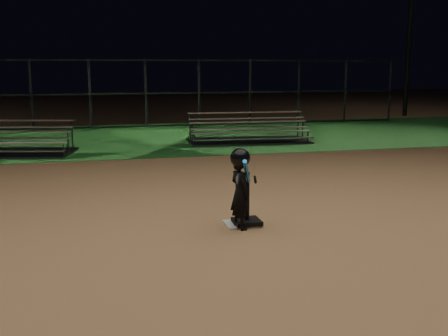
{
  "coord_description": "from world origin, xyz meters",
  "views": [
    {
      "loc": [
        -2.05,
        -7.3,
        2.26
      ],
      "look_at": [
        0.0,
        1.0,
        0.65
      ],
      "focal_mm": 43.73,
      "sensor_mm": 36.0,
      "label": 1
    }
  ],
  "objects_px": {
    "child_batter": "(240,186)",
    "light_pole_right": "(412,4)",
    "bleacher_right": "(249,136)",
    "home_plate": "(241,224)",
    "batting_tee": "(247,214)",
    "bleacher_left": "(3,148)"
  },
  "relations": [
    {
      "from": "home_plate",
      "to": "batting_tee",
      "type": "relative_size",
      "value": 0.6
    },
    {
      "from": "batting_tee",
      "to": "child_batter",
      "type": "distance_m",
      "value": 0.49
    },
    {
      "from": "bleacher_left",
      "to": "light_pole_right",
      "type": "relative_size",
      "value": 0.45
    },
    {
      "from": "home_plate",
      "to": "bleacher_right",
      "type": "height_order",
      "value": "bleacher_right"
    },
    {
      "from": "home_plate",
      "to": "bleacher_left",
      "type": "distance_m",
      "value": 8.69
    },
    {
      "from": "batting_tee",
      "to": "light_pole_right",
      "type": "height_order",
      "value": "light_pole_right"
    },
    {
      "from": "bleacher_right",
      "to": "light_pole_right",
      "type": "distance_m",
      "value": 12.5
    },
    {
      "from": "child_batter",
      "to": "light_pole_right",
      "type": "distance_m",
      "value": 19.82
    },
    {
      "from": "batting_tee",
      "to": "child_batter",
      "type": "relative_size",
      "value": 0.66
    },
    {
      "from": "bleacher_right",
      "to": "light_pole_right",
      "type": "height_order",
      "value": "light_pole_right"
    },
    {
      "from": "bleacher_left",
      "to": "bleacher_right",
      "type": "relative_size",
      "value": 1.03
    },
    {
      "from": "batting_tee",
      "to": "bleacher_left",
      "type": "height_order",
      "value": "bleacher_left"
    },
    {
      "from": "bleacher_left",
      "to": "light_pole_right",
      "type": "xyz_separation_m",
      "value": [
        16.26,
        7.37,
        4.77
      ]
    },
    {
      "from": "child_batter",
      "to": "light_pole_right",
      "type": "xyz_separation_m",
      "value": [
        12.06,
        15.12,
        4.34
      ]
    },
    {
      "from": "home_plate",
      "to": "light_pole_right",
      "type": "distance_m",
      "value": 19.79
    },
    {
      "from": "home_plate",
      "to": "batting_tee",
      "type": "xyz_separation_m",
      "value": [
        0.08,
        -0.04,
        0.15
      ]
    },
    {
      "from": "home_plate",
      "to": "child_batter",
      "type": "bearing_deg",
      "value": -108.36
    },
    {
      "from": "batting_tee",
      "to": "light_pole_right",
      "type": "relative_size",
      "value": 0.09
    },
    {
      "from": "batting_tee",
      "to": "bleacher_right",
      "type": "bearing_deg",
      "value": 73.42
    },
    {
      "from": "bleacher_right",
      "to": "child_batter",
      "type": "bearing_deg",
      "value": -103.37
    },
    {
      "from": "home_plate",
      "to": "bleacher_left",
      "type": "relative_size",
      "value": 0.12
    },
    {
      "from": "home_plate",
      "to": "light_pole_right",
      "type": "height_order",
      "value": "light_pole_right"
    }
  ]
}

